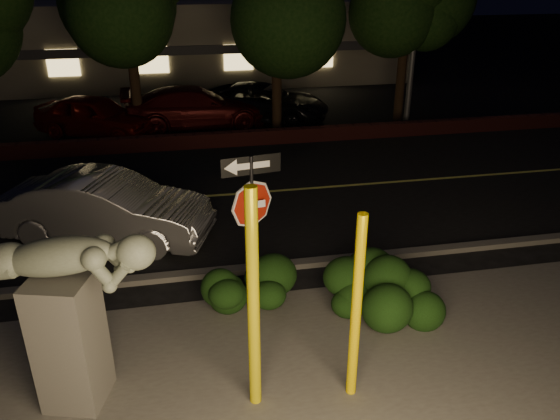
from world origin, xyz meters
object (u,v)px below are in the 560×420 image
(signpost, at_px, (252,205))
(sculpture, at_px, (66,302))
(silver_sedan, at_px, (107,209))
(parked_car_red, at_px, (95,116))
(parked_car_darkred, at_px, (195,108))
(yellow_pole_left, at_px, (253,304))
(parked_car_dark, at_px, (262,102))
(yellow_pole_right, at_px, (356,310))

(signpost, bearing_deg, sculpture, -157.22)
(silver_sedan, bearing_deg, sculpture, -159.16)
(parked_car_red, relative_size, parked_car_darkred, 0.82)
(yellow_pole_left, bearing_deg, parked_car_darkred, 90.17)
(yellow_pole_left, xyz_separation_m, signpost, (0.33, 2.24, 0.43))
(signpost, height_order, parked_car_dark, signpost)
(yellow_pole_right, xyz_separation_m, parked_car_darkred, (-1.45, 14.64, -0.69))
(yellow_pole_left, bearing_deg, parked_car_red, 104.41)
(yellow_pole_left, height_order, parked_car_red, yellow_pole_left)
(yellow_pole_left, xyz_separation_m, parked_car_red, (-3.63, 14.12, -0.94))
(yellow_pole_right, distance_m, parked_car_red, 15.10)
(parked_car_darkred, bearing_deg, parked_car_red, 93.60)
(signpost, bearing_deg, parked_car_dark, 71.25)
(yellow_pole_right, distance_m, silver_sedan, 6.99)
(silver_sedan, relative_size, parked_car_dark, 0.89)
(signpost, relative_size, sculpture, 1.09)
(parked_car_red, height_order, parked_car_darkred, parked_car_darkred)
(silver_sedan, bearing_deg, yellow_pole_right, -125.47)
(silver_sedan, distance_m, parked_car_red, 8.54)
(yellow_pole_right, xyz_separation_m, signpost, (-1.08, 2.34, 0.65))
(signpost, xyz_separation_m, parked_car_darkred, (-0.37, 12.30, -1.34))
(sculpture, relative_size, parked_car_dark, 0.52)
(parked_car_darkred, bearing_deg, silver_sedan, 161.53)
(sculpture, relative_size, parked_car_darkred, 0.51)
(parked_car_darkred, relative_size, parked_car_dark, 1.02)
(signpost, relative_size, parked_car_darkred, 0.56)
(signpost, height_order, silver_sedan, signpost)
(yellow_pole_right, bearing_deg, signpost, 114.78)
(yellow_pole_left, relative_size, parked_car_red, 0.77)
(silver_sedan, height_order, parked_car_darkred, parked_car_darkred)
(sculpture, xyz_separation_m, parked_car_darkred, (2.41, 14.00, -0.90))
(parked_car_red, xyz_separation_m, parked_car_dark, (6.25, 0.93, -0.02))
(parked_car_red, bearing_deg, signpost, -133.22)
(parked_car_darkred, bearing_deg, parked_car_dark, -82.21)
(signpost, bearing_deg, silver_sedan, 120.89)
(parked_car_red, bearing_deg, parked_car_darkred, -54.97)
(yellow_pole_right, height_order, silver_sedan, yellow_pole_right)
(signpost, bearing_deg, yellow_pole_right, -73.81)
(yellow_pole_right, bearing_deg, yellow_pole_left, 176.10)
(signpost, distance_m, parked_car_red, 12.60)
(sculpture, bearing_deg, yellow_pole_right, 6.65)
(parked_car_darkred, xyz_separation_m, parked_car_dark, (2.66, 0.51, -0.05))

